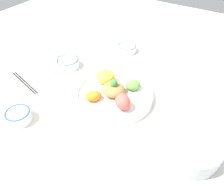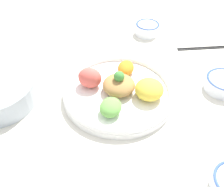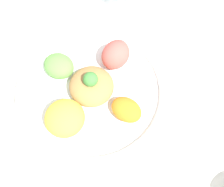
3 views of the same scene
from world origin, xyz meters
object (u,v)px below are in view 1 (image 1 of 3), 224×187
salad_platter (113,93)px  sauce_bowl_dark (68,62)px  rice_bowl_blue (19,116)px  serving_spoon_main (162,75)px  sauce_bowl_red (127,48)px  chopsticks_pair_near (25,82)px  side_serving_bowl (187,143)px

salad_platter → sauce_bowl_dark: size_ratio=3.02×
salad_platter → rice_bowl_blue: bearing=-37.3°
salad_platter → sauce_bowl_dark: salad_platter is taller
sauce_bowl_dark → serving_spoon_main: size_ratio=0.87×
sauce_bowl_red → chopsticks_pair_near: size_ratio=0.47×
salad_platter → sauce_bowl_red: (-0.36, -0.13, -0.00)m
salad_platter → side_serving_bowl: salad_platter is taller
sauce_bowl_dark → side_serving_bowl: bearing=75.3°
sauce_bowl_dark → chopsticks_pair_near: 0.23m
sauce_bowl_dark → side_serving_bowl: 0.68m
salad_platter → serving_spoon_main: bearing=154.8°
sauce_bowl_red → rice_bowl_blue: size_ratio=1.10×
salad_platter → sauce_bowl_dark: 0.32m
salad_platter → serving_spoon_main: (-0.25, 0.12, -0.02)m
rice_bowl_blue → serving_spoon_main: bearing=147.8°
salad_platter → chopsticks_pair_near: (0.13, -0.40, -0.02)m
rice_bowl_blue → sauce_bowl_dark: size_ratio=0.84×
rice_bowl_blue → serving_spoon_main: rice_bowl_blue is taller
sauce_bowl_red → serving_spoon_main: bearing=66.7°
side_serving_bowl → serving_spoon_main: 0.41m
rice_bowl_blue → side_serving_bowl: side_serving_bowl is taller
serving_spoon_main → salad_platter: bearing=37.0°
chopsticks_pair_near → serving_spoon_main: bearing=50.6°
sauce_bowl_dark → sauce_bowl_red: bearing=148.0°
side_serving_bowl → serving_spoon_main: side_serving_bowl is taller
sauce_bowl_red → chopsticks_pair_near: 0.56m
sauce_bowl_dark → serving_spoon_main: sauce_bowl_dark is taller
salad_platter → side_serving_bowl: 0.36m
sauce_bowl_red → sauce_bowl_dark: sauce_bowl_dark is taller
chopsticks_pair_near → sauce_bowl_dark: bearing=82.2°
sauce_bowl_dark → salad_platter: bearing=76.6°
rice_bowl_blue → salad_platter: bearing=142.7°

